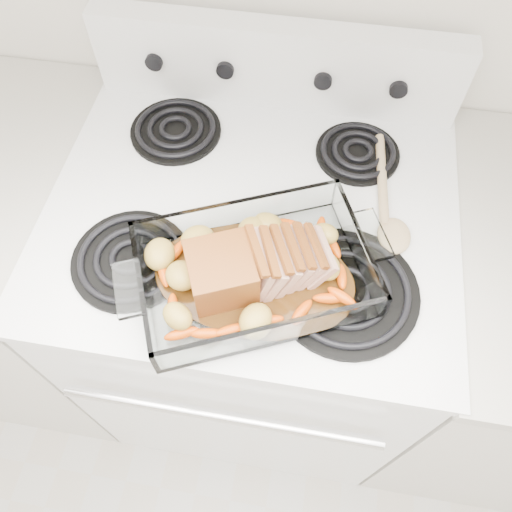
% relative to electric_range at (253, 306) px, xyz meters
% --- Properties ---
extents(electric_range, '(0.78, 0.70, 1.12)m').
position_rel_electric_range_xyz_m(electric_range, '(0.00, 0.00, 0.00)').
color(electric_range, white).
rests_on(electric_range, ground).
extents(counter_left, '(0.58, 0.68, 0.93)m').
position_rel_electric_range_xyz_m(counter_left, '(-0.67, -0.00, -0.02)').
color(counter_left, silver).
rests_on(counter_left, ground).
extents(counter_right, '(0.58, 0.68, 0.93)m').
position_rel_electric_range_xyz_m(counter_right, '(0.66, -0.00, -0.02)').
color(counter_right, silver).
rests_on(counter_right, ground).
extents(baking_dish, '(0.37, 0.24, 0.07)m').
position_rel_electric_range_xyz_m(baking_dish, '(0.03, -0.17, 0.48)').
color(baking_dish, white).
rests_on(baking_dish, electric_range).
extents(pork_roast, '(0.23, 0.10, 0.08)m').
position_rel_electric_range_xyz_m(pork_roast, '(0.02, -0.17, 0.51)').
color(pork_roast, brown).
rests_on(pork_roast, baking_dish).
extents(roast_vegetables, '(0.35, 0.19, 0.04)m').
position_rel_electric_range_xyz_m(roast_vegetables, '(0.03, -0.13, 0.49)').
color(roast_vegetables, '#F84900').
rests_on(roast_vegetables, baking_dish).
extents(wooden_spoon, '(0.07, 0.28, 0.02)m').
position_rel_electric_range_xyz_m(wooden_spoon, '(0.26, 0.02, 0.46)').
color(wooden_spoon, tan).
rests_on(wooden_spoon, electric_range).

